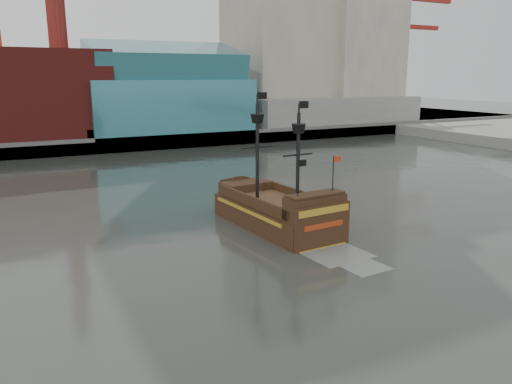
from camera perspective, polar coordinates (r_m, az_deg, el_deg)
ground at (r=32.38m, az=11.27°, el=-10.48°), size 400.00×400.00×0.00m
promenade_far at (r=117.12m, az=-17.95°, el=6.80°), size 220.00×60.00×2.00m
seawall at (r=88.30m, az=-14.73°, el=5.28°), size 220.00×1.00×2.60m
skyline at (r=110.81m, az=-15.38°, el=18.86°), size 149.00×45.00×62.00m
crane_a at (r=143.37m, az=16.23°, el=15.25°), size 22.50×4.00×32.25m
crane_b at (r=157.12m, az=16.22°, el=13.73°), size 19.10×4.00×26.25m
pirate_ship at (r=43.10m, az=2.41°, el=-2.61°), size 6.24×16.77×12.30m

